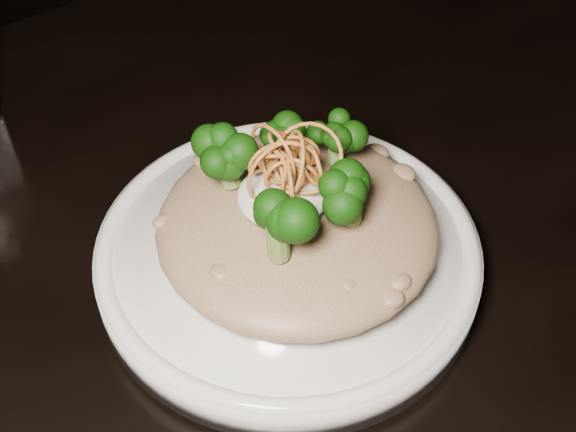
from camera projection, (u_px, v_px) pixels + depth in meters
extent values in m
cube|color=black|center=(247.00, 298.00, 0.57)|extent=(1.10, 0.80, 0.04)
cylinder|color=black|center=(392.00, 164.00, 1.22)|extent=(0.05, 0.05, 0.71)
cylinder|color=white|center=(288.00, 258.00, 0.55)|extent=(0.26, 0.26, 0.03)
ellipsoid|color=brown|center=(297.00, 225.00, 0.53)|extent=(0.19, 0.19, 0.04)
ellipsoid|color=silver|center=(282.00, 196.00, 0.50)|extent=(0.06, 0.06, 0.02)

